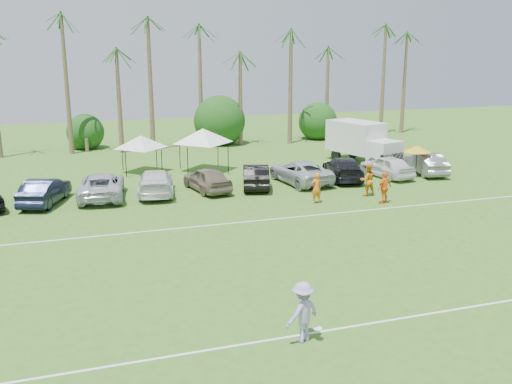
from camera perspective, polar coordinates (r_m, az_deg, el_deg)
name	(u,v)px	position (r m, az deg, el deg)	size (l,w,h in m)	color
ground	(357,363)	(17.23, 10.09, -16.45)	(120.00, 120.00, 0.00)	#38641E
field_lines	(266,265)	(23.83, 0.97, -7.27)	(80.00, 12.10, 0.01)	white
palm_tree_2	(1,42)	(51.17, -24.16, 13.53)	(2.40, 2.40, 10.90)	brown
palm_tree_3	(53,31)	(50.97, -19.64, 14.89)	(2.40, 2.40, 11.90)	brown
palm_tree_4	(106,63)	(51.07, -14.82, 12.32)	(2.40, 2.40, 8.90)	brown
palm_tree_5	(152,53)	(51.47, -10.31, 13.54)	(2.40, 2.40, 9.90)	brown
palm_tree_6	(198,43)	(52.19, -5.86, 14.64)	(2.40, 2.40, 10.90)	brown
palm_tree_7	(241,33)	(53.22, -1.52, 15.61)	(2.40, 2.40, 11.90)	brown
palm_tree_8	(292,62)	(54.86, 3.64, 12.85)	(2.40, 2.40, 8.90)	brown
palm_tree_9	(341,52)	(56.89, 8.47, 13.65)	(2.40, 2.40, 9.90)	brown
palm_tree_10	(387,43)	(59.28, 12.97, 14.30)	(2.40, 2.40, 10.90)	brown
palm_tree_11	(423,35)	(61.44, 16.33, 14.87)	(2.40, 2.40, 11.90)	brown
bush_tree_1	(85,130)	(52.43, -16.69, 5.99)	(4.00, 4.00, 4.00)	brown
bush_tree_2	(218,124)	(54.07, -3.81, 6.78)	(4.00, 4.00, 4.00)	brown
bush_tree_3	(316,120)	(57.35, 5.98, 7.16)	(4.00, 4.00, 4.00)	brown
sideline_player_a	(316,188)	(33.05, 6.06, 0.41)	(0.66, 0.43, 1.80)	orange
sideline_player_b	(368,180)	(35.17, 11.10, 1.19)	(0.95, 0.74, 1.96)	orange
sideline_player_c	(384,188)	(33.64, 12.72, 0.43)	(1.09, 0.45, 1.86)	orange
box_truck	(363,141)	(45.25, 10.62, 5.00)	(4.03, 6.57, 3.18)	silver
canopy_tent_left	(141,136)	(41.60, -11.47, 5.56)	(3.88, 3.88, 3.14)	black
canopy_tent_right	(203,129)	(41.38, -5.34, 6.34)	(4.50, 4.50, 3.65)	black
market_umbrella	(417,149)	(41.21, 15.82, 4.18)	(1.95, 1.95, 2.17)	black
frisbee_player	(303,312)	(17.70, 4.69, -11.88)	(1.42, 1.14, 1.92)	#A597D7
parked_car_1	(45,191)	(34.91, -20.39, 0.09)	(1.61, 4.62, 1.52)	black
parked_car_2	(102,186)	(35.24, -15.18, 0.62)	(2.52, 5.47, 1.52)	silver
parked_car_3	(155,182)	(35.45, -10.02, 0.98)	(2.13, 5.24, 1.52)	white
parked_car_4	(207,179)	(35.85, -4.92, 1.29)	(1.80, 4.46, 1.52)	#7D6C5B
parked_car_5	(256,176)	(36.67, -0.04, 1.64)	(1.61, 4.62, 1.52)	black
parked_car_6	(300,172)	(38.00, 4.43, 2.04)	(2.52, 5.47, 1.52)	silver
parked_car_7	(343,168)	(39.39, 8.69, 2.35)	(2.13, 5.24, 1.52)	black
parked_car_8	(387,166)	(40.63, 12.95, 2.51)	(1.80, 4.46, 1.52)	white
parked_car_9	(426,163)	(42.43, 16.60, 2.76)	(1.61, 4.62, 1.52)	gray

